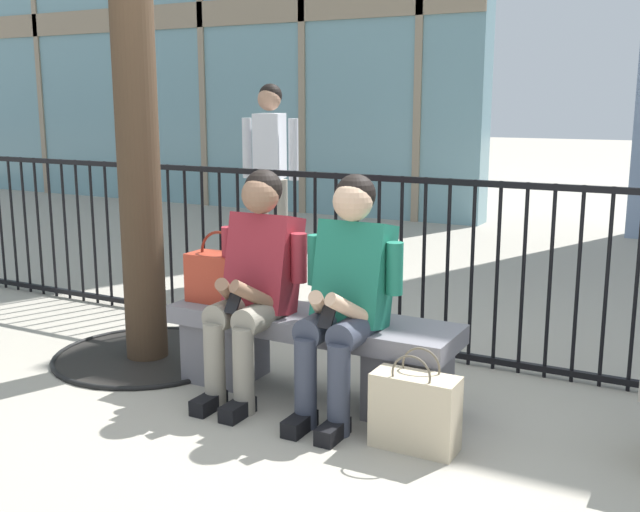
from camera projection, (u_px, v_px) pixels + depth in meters
The scene contains 8 objects.
ground_plane at pixel (311, 394), 4.13m from camera, with size 60.00×60.00×0.00m, color #A8A091.
stone_bench at pixel (311, 347), 4.07m from camera, with size 1.60×0.44×0.45m.
seated_person_with_phone at pixel (255, 277), 4.01m from camera, with size 0.52×0.66×1.21m.
seated_person_companion at pixel (346, 289), 3.76m from camera, with size 0.52×0.66×1.21m.
handbag_on_bench at pixel (220, 277), 4.27m from camera, with size 0.37×0.18×0.41m.
shopping_bag at pixel (415, 411), 3.46m from camera, with size 0.39×0.18×0.46m.
bystander_at_railing at pixel (270, 167), 6.58m from camera, with size 0.55×0.43×1.71m.
plaza_railing at pixel (378, 263), 4.77m from camera, with size 7.26×0.04×1.12m.
Camera 1 is at (1.89, -3.40, 1.56)m, focal length 42.69 mm.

